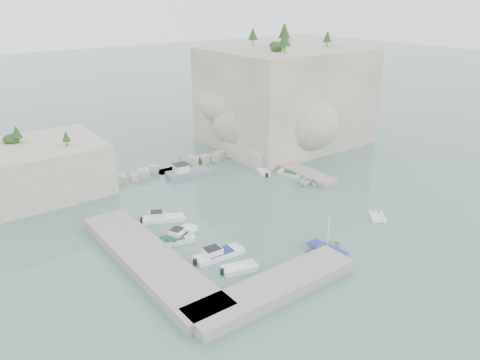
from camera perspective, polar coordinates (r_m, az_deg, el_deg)
ground at (r=58.75m, az=3.53°, el=-4.46°), size 400.00×400.00×0.00m
cliff_east at (r=86.93m, az=5.47°, el=10.15°), size 26.00×22.00×17.00m
cliff_terrace at (r=78.81m, az=2.31°, el=3.53°), size 8.00×10.00×2.50m
outcrop_west at (r=70.14m, az=-23.01°, el=1.34°), size 16.00×14.00×7.00m
quay_west at (r=49.61m, az=-11.05°, el=-9.47°), size 5.00×24.00×1.10m
quay_south at (r=44.65m, az=4.12°, el=-12.97°), size 18.00×4.00×1.10m
ledge_east at (r=73.76m, az=6.53°, el=1.40°), size 3.00×16.00×0.80m
breakwater at (r=74.73m, az=-8.02°, el=1.84°), size 28.00×3.00×1.40m
motorboat_a at (r=58.37m, az=-9.33°, el=-4.91°), size 5.61×3.88×1.40m
motorboat_b at (r=54.48m, az=-7.22°, el=-6.85°), size 5.26×3.51×1.40m
motorboat_c at (r=53.38m, az=-8.28°, el=-7.55°), size 5.61×3.09×0.70m
motorboat_d at (r=50.27m, az=-2.56°, el=-9.32°), size 6.15×2.22×1.40m
motorboat_e at (r=47.96m, az=-0.07°, el=-10.98°), size 4.17×2.54×0.70m
rowboat at (r=51.84m, az=10.53°, el=-8.67°), size 5.27×4.03×1.02m
inflatable_dinghy at (r=60.57m, az=16.41°, el=-4.53°), size 3.49×3.63×0.44m
tender_east_a at (r=68.81m, az=8.04°, el=-0.57°), size 4.15×3.82×1.82m
tender_east_b at (r=71.95m, az=6.17°, el=0.54°), size 2.74×4.73×0.70m
tender_east_c at (r=72.88m, az=2.75°, el=0.93°), size 2.80×4.49×0.70m
tender_east_d at (r=74.83m, az=3.60°, el=1.48°), size 4.21×2.21×1.55m
work_boat at (r=72.16m, az=-6.06°, el=0.61°), size 8.31×3.40×2.20m
rowboat_mast at (r=50.58m, az=10.74°, el=-6.12°), size 0.10×0.10×4.20m
vegetation at (r=83.23m, az=2.29°, el=16.27°), size 53.48×13.88×13.40m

